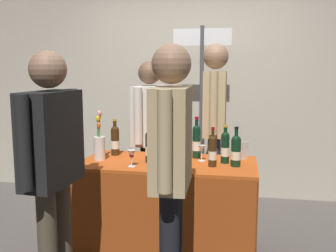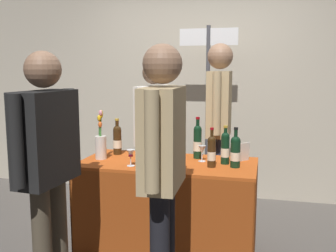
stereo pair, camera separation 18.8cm
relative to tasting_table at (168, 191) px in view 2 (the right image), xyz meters
The scene contains 20 objects.
ground_plane 0.53m from the tasting_table, ahead, with size 12.00×12.00×0.00m, color #514C47.
back_partition 1.86m from the tasting_table, 90.00° to the left, with size 7.48×0.12×2.79m, color #B2A893.
tasting_table is the anchor object (origin of this frame).
featured_wine_bottle 0.42m from the tasting_table, 162.50° to the right, with size 0.07×0.07×0.33m.
display_bottle_0 0.49m from the tasting_table, 40.74° to the left, with size 0.07×0.07×0.36m.
display_bottle_1 0.66m from the tasting_table, 162.02° to the left, with size 0.08×0.08×0.32m.
display_bottle_2 0.39m from the tasting_table, 108.06° to the left, with size 0.08×0.08×0.31m.
display_bottle_3 0.41m from the tasting_table, 46.65° to the right, with size 0.07×0.07×0.30m.
display_bottle_4 0.67m from the tasting_table, ahead, with size 0.08×0.08×0.32m.
display_bottle_5 0.61m from the tasting_table, ahead, with size 0.07×0.07×0.31m.
display_bottle_6 0.54m from the tasting_table, 12.93° to the right, with size 0.07×0.07×0.31m.
wine_glass_near_vendor 0.48m from the tasting_table, 140.52° to the right, with size 0.07×0.07×0.13m.
wine_glass_mid 0.45m from the tasting_table, 17.12° to the left, with size 0.06×0.06×0.13m.
flower_vase 0.70m from the tasting_table, behind, with size 0.10×0.10×0.42m.
brochure_stand 0.71m from the tasting_table, 16.17° to the left, with size 0.13×0.01×0.16m, color silver.
vendor_presenter 0.83m from the tasting_table, 115.56° to the left, with size 0.28×0.63×1.62m.
vendor_assistant 0.97m from the tasting_table, 65.69° to the left, with size 0.25×0.56×1.79m.
taster_foreground_right 1.00m from the tasting_table, 78.01° to the right, with size 0.23×0.60×1.70m.
taster_foreground_left 1.17m from the tasting_table, 122.17° to the right, with size 0.25×0.62×1.66m.
booth_signpost 1.38m from the tasting_table, 82.29° to the left, with size 0.62×0.04×2.00m.
Camera 2 is at (0.77, -3.06, 1.56)m, focal length 41.79 mm.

